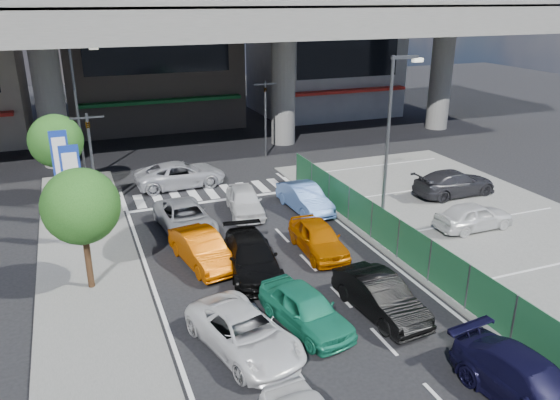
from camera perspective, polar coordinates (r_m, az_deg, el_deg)
name	(u,v)px	position (r m, az deg, el deg)	size (l,w,h in m)	color
ground	(302,305)	(20.12, 2.28, -10.95)	(120.00, 120.00, 0.00)	black
parking_lot	(502,238)	(27.30, 22.23, -3.65)	(12.00, 28.00, 0.06)	#60605D
sidewalk_left	(92,288)	(22.29, -19.04, -8.65)	(4.00, 30.00, 0.12)	#60605D
fence_run	(412,249)	(22.83, 13.63, -4.97)	(0.16, 22.00, 1.80)	#1D5631
expressway	(171,25)	(38.37, -11.37, 17.54)	(64.00, 14.00, 10.75)	slate
building_center	(147,35)	(49.25, -13.72, 16.45)	(14.00, 10.90, 15.00)	gray
building_east	(323,48)	(53.10, 4.56, 15.57)	(12.00, 10.90, 12.00)	gray
traffic_light_left	(89,139)	(28.47, -19.29, 6.03)	(1.60, 1.24, 5.20)	#595B60
traffic_light_right	(265,100)	(37.45, -1.56, 10.40)	(1.60, 1.24, 5.20)	#595B60
street_lamp_right	(392,126)	(26.52, 11.60, 7.62)	(1.65, 0.22, 8.00)	#595B60
street_lamp_left	(79,102)	(34.18, -20.23, 9.62)	(1.65, 0.22, 8.00)	#595B60
signboard_near	(73,183)	(24.83, -20.84, 1.70)	(0.80, 0.14, 4.70)	#595B60
signboard_far	(62,165)	(27.71, -21.84, 3.45)	(0.80, 0.14, 4.70)	#595B60
tree_near	(81,207)	(20.94, -20.08, -0.65)	(2.80, 2.80, 4.80)	#382314
tree_far	(56,141)	(31.03, -22.37, 5.71)	(2.80, 2.80, 4.80)	#382314
minivan_navy_back	(531,385)	(16.88, 24.76, -17.19)	(1.93, 4.76, 1.38)	black
sedan_white_mid_left	(244,333)	(17.57, -3.74, -13.65)	(2.13, 4.61, 1.28)	white
taxi_teal_mid	(305,309)	(18.63, 2.68, -11.27)	(1.63, 4.05, 1.38)	#1E8B67
hatch_black_mid_right	(380,296)	(19.62, 10.44, -9.86)	(1.46, 4.19, 1.38)	black
taxi_orange_left	(202,249)	(22.87, -8.15, -5.11)	(1.46, 4.19, 1.38)	#BC4C00
sedan_black_mid	(251,257)	(22.02, -3.00, -5.96)	(1.93, 4.76, 1.38)	black
taxi_orange_right	(318,238)	(23.73, 4.01, -3.96)	(1.63, 4.05, 1.38)	#C56001
wagon_silver_front_left	(185,218)	(26.22, -9.87, -1.85)	(2.19, 4.74, 1.32)	#9C9EA3
sedan_white_front_mid	(245,201)	(27.94, -3.73, -0.08)	(1.63, 4.05, 1.38)	white
kei_truck_front_right	(305,198)	(28.30, 2.59, 0.21)	(1.46, 4.19, 1.38)	#567FC7
crossing_wagon_silver	(181,174)	(32.46, -10.35, 2.64)	(2.41, 5.22, 1.45)	#B1B2BA
parked_sedan_white	(474,216)	(27.48, 19.59, -1.58)	(1.56, 3.88, 1.32)	silver
parked_sedan_dgrey	(454,183)	(31.88, 17.77, 1.72)	(1.97, 4.84, 1.41)	#2A292E
traffic_cone	(384,226)	(26.10, 10.84, -2.69)	(0.33, 0.33, 0.64)	#F2440D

